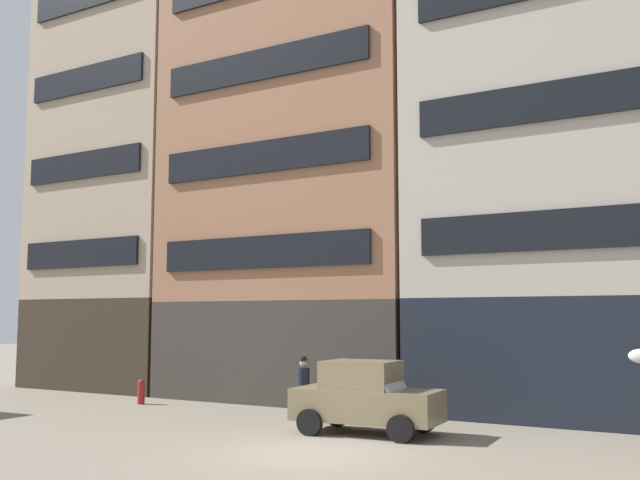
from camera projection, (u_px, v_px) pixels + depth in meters
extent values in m
plane|color=slate|center=(309.00, 454.00, 15.78)|extent=(120.00, 120.00, 0.00)
cube|color=#33281E|center=(134.00, 343.00, 31.35)|extent=(7.43, 6.04, 3.65)
cube|color=tan|center=(139.00, 138.00, 32.28)|extent=(7.43, 6.04, 14.32)
cube|color=black|center=(80.00, 254.00, 29.09)|extent=(6.24, 0.12, 1.10)
cube|color=black|center=(83.00, 165.00, 29.46)|extent=(6.24, 0.12, 1.10)
cube|color=black|center=(86.00, 79.00, 29.83)|extent=(6.24, 0.12, 1.10)
cube|color=#38332D|center=(308.00, 349.00, 26.88)|extent=(9.86, 6.04, 3.48)
cube|color=#9E6B4C|center=(309.00, 130.00, 27.74)|extent=(9.86, 6.04, 13.05)
cube|color=black|center=(261.00, 252.00, 24.60)|extent=(8.28, 0.12, 1.10)
cube|color=black|center=(261.00, 157.00, 24.93)|extent=(8.28, 0.12, 1.10)
cube|color=black|center=(262.00, 64.00, 25.27)|extent=(8.28, 0.12, 1.10)
cube|color=black|center=(590.00, 357.00, 21.86)|extent=(9.64, 6.04, 3.50)
cube|color=#B7AD9E|center=(579.00, 69.00, 22.78)|extent=(9.64, 6.04, 14.28)
cube|color=black|center=(562.00, 229.00, 19.59)|extent=(8.10, 0.12, 1.10)
cube|color=black|center=(558.00, 100.00, 19.96)|extent=(8.10, 0.12, 1.10)
cube|color=#7A6B4C|center=(367.00, 405.00, 18.45)|extent=(3.82, 1.89, 0.80)
cube|color=#7A6B4C|center=(361.00, 375.00, 18.60)|extent=(1.91, 1.58, 0.70)
cube|color=silver|center=(393.00, 381.00, 18.21)|extent=(0.44, 1.33, 0.56)
cylinder|color=black|center=(423.00, 420.00, 18.64)|extent=(0.67, 0.23, 0.66)
cylinder|color=black|center=(401.00, 429.00, 17.14)|extent=(0.67, 0.23, 0.66)
cylinder|color=black|center=(338.00, 414.00, 19.69)|extent=(0.67, 0.23, 0.66)
cylinder|color=black|center=(310.00, 422.00, 18.18)|extent=(0.67, 0.23, 0.66)
cylinder|color=black|center=(300.00, 404.00, 21.10)|extent=(0.16, 0.16, 0.85)
cylinder|color=black|center=(306.00, 405.00, 21.00)|extent=(0.16, 0.16, 0.85)
cylinder|color=black|center=(303.00, 379.00, 21.12)|extent=(0.48, 0.48, 0.62)
sphere|color=tan|center=(303.00, 363.00, 21.17)|extent=(0.22, 0.22, 0.22)
cylinder|color=black|center=(303.00, 360.00, 21.18)|extent=(0.28, 0.28, 0.02)
cylinder|color=black|center=(303.00, 358.00, 21.18)|extent=(0.18, 0.18, 0.09)
cylinder|color=maroon|center=(141.00, 394.00, 24.71)|extent=(0.24, 0.24, 0.70)
sphere|color=maroon|center=(141.00, 382.00, 24.75)|extent=(0.22, 0.22, 0.22)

